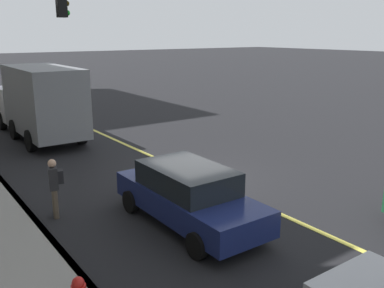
% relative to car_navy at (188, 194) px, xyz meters
% --- Properties ---
extents(ground, '(200.00, 200.00, 0.00)m').
position_rel_car_navy_xyz_m(ground, '(2.75, -2.31, -0.78)').
color(ground, black).
extents(curb_edge, '(80.00, 0.16, 0.15)m').
position_rel_car_navy_xyz_m(curb_edge, '(2.75, 3.18, -0.71)').
color(curb_edge, slate).
rests_on(curb_edge, ground).
extents(lane_stripe_center, '(80.00, 0.16, 0.01)m').
position_rel_car_navy_xyz_m(lane_stripe_center, '(2.75, -2.31, -0.78)').
color(lane_stripe_center, '#D8CC4C').
rests_on(lane_stripe_center, ground).
extents(car_navy, '(4.55, 1.89, 1.50)m').
position_rel_car_navy_xyz_m(car_navy, '(0.00, 0.00, 0.00)').
color(car_navy, navy).
rests_on(car_navy, ground).
extents(truck_gray, '(7.34, 2.40, 3.28)m').
position_rel_car_navy_xyz_m(truck_gray, '(11.25, 0.24, 0.93)').
color(truck_gray, silver).
rests_on(truck_gray, ground).
extents(pedestrian_with_backpack, '(0.42, 0.43, 1.57)m').
position_rel_car_navy_xyz_m(pedestrian_with_backpack, '(2.34, 2.56, 0.12)').
color(pedestrian_with_backpack, brown).
rests_on(pedestrian_with_backpack, ground).
extents(traffic_light_mast, '(0.28, 3.21, 6.37)m').
position_rel_car_navy_xyz_m(traffic_light_mast, '(6.35, 2.39, 3.51)').
color(traffic_light_mast, '#1E3823').
rests_on(traffic_light_mast, ground).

